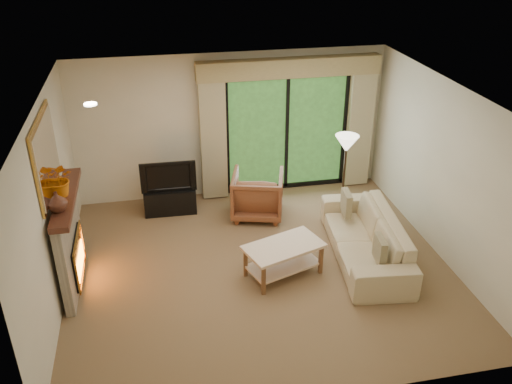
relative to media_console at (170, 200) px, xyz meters
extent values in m
plane|color=brown|center=(1.19, -1.95, -0.22)|extent=(5.50, 5.50, 0.00)
plane|color=white|center=(1.19, -1.95, 2.38)|extent=(5.50, 5.50, 0.00)
plane|color=beige|center=(1.19, 0.55, 1.08)|extent=(5.00, 0.00, 5.00)
plane|color=beige|center=(1.19, -4.45, 1.08)|extent=(5.00, 0.00, 5.00)
plane|color=beige|center=(-1.56, -1.95, 1.08)|extent=(0.00, 5.00, 5.00)
plane|color=beige|center=(3.94, -1.95, 1.08)|extent=(0.00, 5.00, 5.00)
cube|color=tan|center=(0.84, 0.39, 0.98)|extent=(0.45, 0.18, 2.35)
cube|color=tan|center=(3.54, 0.39, 0.98)|extent=(0.45, 0.18, 2.35)
cube|color=tan|center=(2.19, 0.41, 2.10)|extent=(3.20, 0.24, 0.32)
cube|color=black|center=(0.00, 0.00, 0.00)|extent=(0.89, 0.42, 0.44)
imported|color=black|center=(0.00, 0.00, 0.49)|extent=(0.94, 0.15, 0.54)
imported|color=brown|center=(1.46, -0.42, 0.17)|extent=(1.04, 1.06, 0.79)
imported|color=tan|center=(2.79, -1.98, 0.12)|extent=(1.17, 2.41, 0.68)
cube|color=brown|center=(2.72, -2.65, 0.34)|extent=(0.14, 0.37, 0.36)
cube|color=brown|center=(2.72, -1.31, 0.35)|extent=(0.15, 0.39, 0.39)
imported|color=#4B2519|center=(-1.42, -2.16, 1.28)|extent=(0.30, 0.30, 0.26)
imported|color=#CD670E|center=(-1.42, -1.76, 1.39)|extent=(0.53, 0.50, 0.48)
camera|label=1|loc=(-0.18, -8.39, 4.47)|focal=38.00mm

